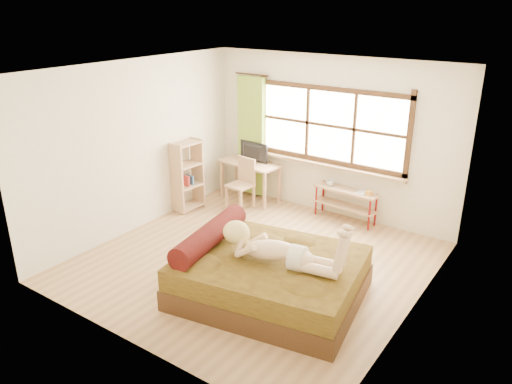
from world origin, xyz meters
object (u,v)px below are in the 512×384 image
Objects in this scene: bookshelf at (187,175)px; chair at (243,180)px; kitten at (229,231)px; pipe_shelf at (346,198)px; woman at (279,238)px; desk at (250,167)px; bed at (266,275)px.

chair is at bearing 45.53° from bookshelf.
pipe_shelf is (0.49, 2.58, -0.27)m from kitten.
bookshelf reaches higher than woman.
desk is at bearing 112.13° from chair.
bookshelf is (-2.52, -1.14, 0.23)m from pipe_shelf.
bookshelf is (-2.04, 1.44, -0.05)m from kitten.
desk is 0.96× the size of bookshelf.
kitten is at bearing 160.57° from woman.
chair is at bearing 112.25° from kitten.
bed is 1.97× the size of bookshelf.
pipe_shelf is at bearing 28.17° from bookshelf.
chair reaches higher than kitten.
bookshelf reaches higher than chair.
pipe_shelf is at bearing 69.72° from kitten.
kitten is 2.64m from pipe_shelf.
pipe_shelf is (1.90, 0.12, -0.21)m from desk.
bed is at bearing -45.32° from desk.
chair reaches higher than bed.
bed is 2.97m from chair.
bed is 3.14m from bookshelf.
desk is 1.06× the size of pipe_shelf.
chair is at bearing -160.04° from pipe_shelf.
woman is at bearing -40.18° from chair.
kitten is 2.48m from chair.
chair is at bearing 122.14° from bed.
chair is (-1.97, 2.21, 0.20)m from bed.
bookshelf reaches higher than bed.
pipe_shelf is 2.78m from bookshelf.
desk is at bearing 110.18° from kitten.
desk is (-2.08, 2.57, 0.33)m from bed.
woman is 1.23× the size of bookshelf.
bed is 0.78m from kitten.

